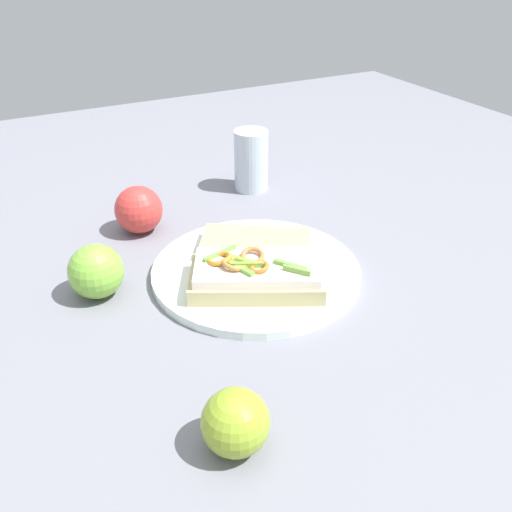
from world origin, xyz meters
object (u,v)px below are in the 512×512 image
Objects in this scene: plate at (256,271)px; apple_1 at (139,210)px; sandwich at (256,275)px; drinking_glass at (251,160)px; apple_2 at (96,271)px; bread_slice_side at (256,244)px; apple_0 at (235,422)px.

apple_1 is at bearing -152.63° from plate.
plate is at bearing -91.30° from sandwich.
apple_2 is at bearing -57.76° from drinking_glass.
apple_2 reaches higher than sandwich.
drinking_glass reaches higher than bread_slice_side.
apple_1 is (-0.26, -0.09, 0.01)m from sandwich.
bread_slice_side is 0.27m from drinking_glass.
sandwich reaches higher than plate.
apple_1 is (-0.17, -0.14, 0.02)m from bread_slice_side.
bread_slice_side is 2.07× the size of apple_1.
apple_2 is (-0.06, -0.22, 0.03)m from plate.
sandwich is 0.10m from bread_slice_side.
plate is 4.47× the size of apple_0.
sandwich is 0.37m from drinking_glass.
bread_slice_side is at bearing -90.65° from sandwich.
sandwich is 0.28m from apple_1.
apple_2 is (-0.34, -0.06, 0.00)m from apple_0.
apple_1 is 0.68× the size of drinking_glass.
sandwich is 2.62× the size of apple_1.
apple_1 is at bearing -74.39° from drinking_glass.
apple_0 is at bearing 85.30° from sandwich.
drinking_glass is at bearing -83.23° from bread_slice_side.
apple_0 reaches higher than bread_slice_side.
drinking_glass reaches higher than apple_0.
apple_0 is (0.28, -0.17, 0.03)m from plate.
plate is 1.47× the size of sandwich.
drinking_glass is at bearing 151.48° from apple_0.
apple_2 is at bearing -104.64° from plate.
plate is 0.05m from bread_slice_side.
sandwich is 2.71× the size of apple_2.
sandwich is at bearing -28.30° from plate.
bread_slice_side reaches higher than plate.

